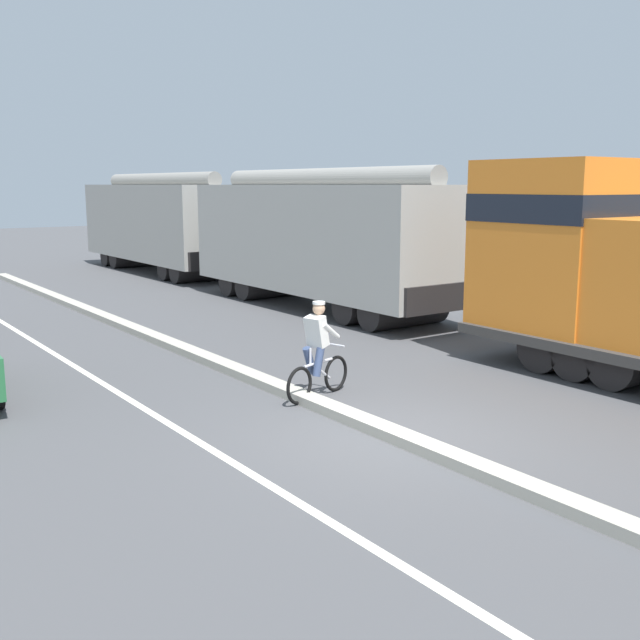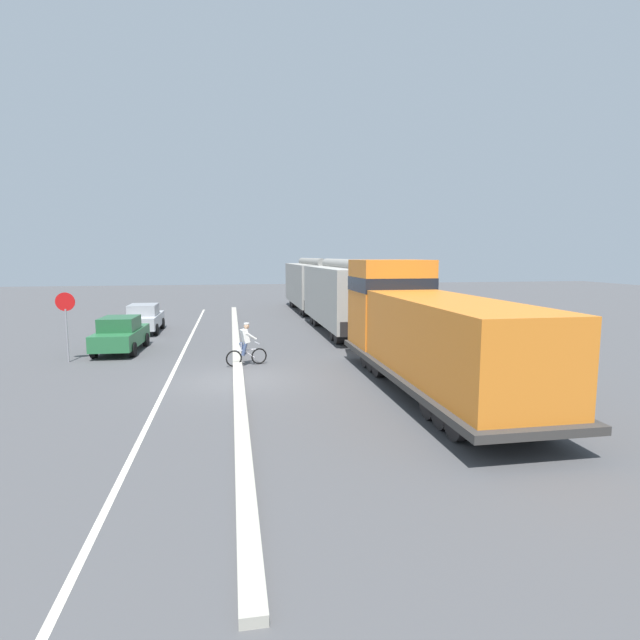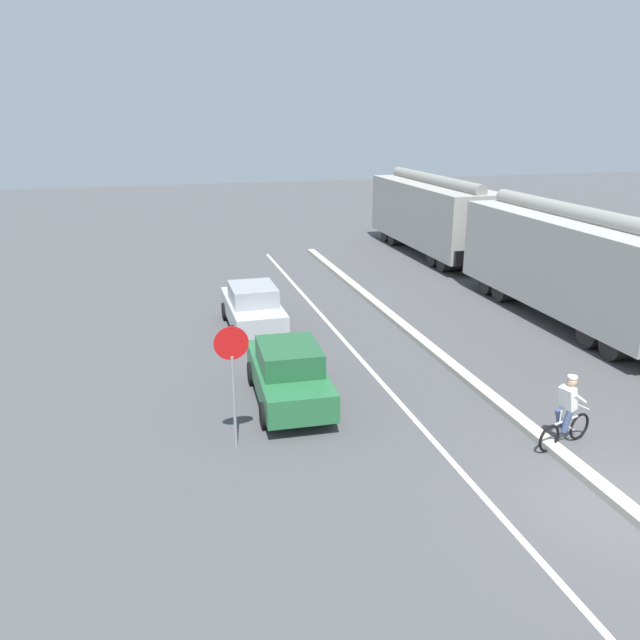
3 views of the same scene
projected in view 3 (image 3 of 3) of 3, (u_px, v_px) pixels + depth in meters
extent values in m
plane|color=#4C4C4F|center=(622.00, 508.00, 11.99)|extent=(120.00, 120.00, 0.00)
cube|color=#B2AD9E|center=(471.00, 381.00, 17.45)|extent=(0.36, 36.00, 0.16)
cube|color=silver|center=(391.00, 393.00, 16.88)|extent=(0.14, 36.00, 0.01)
cube|color=#A7A49D|center=(572.00, 262.00, 22.21)|extent=(2.90, 10.40, 3.10)
cylinder|color=gray|center=(578.00, 214.00, 21.66)|extent=(0.60, 9.88, 0.60)
cube|color=black|center=(493.00, 263.00, 27.39)|extent=(2.61, 0.10, 0.70)
cylinder|color=black|center=(510.00, 282.00, 26.20)|extent=(2.46, 0.90, 0.90)
cylinder|color=black|center=(524.00, 289.00, 25.19)|extent=(2.46, 0.90, 0.90)
cylinder|color=black|center=(617.00, 331.00, 20.30)|extent=(2.46, 0.90, 0.90)
cube|color=#9E9C94|center=(432.00, 214.00, 32.82)|extent=(2.90, 10.40, 3.10)
cylinder|color=gray|center=(434.00, 180.00, 32.27)|extent=(0.60, 9.88, 0.60)
cube|color=black|center=(394.00, 221.00, 38.00)|extent=(2.61, 0.10, 0.70)
cube|color=black|center=(480.00, 257.00, 28.40)|extent=(2.61, 0.10, 0.70)
cylinder|color=black|center=(403.00, 233.00, 36.81)|extent=(2.46, 0.90, 0.90)
cylinder|color=black|center=(411.00, 236.00, 35.81)|extent=(2.46, 0.90, 0.90)
cylinder|color=black|center=(453.00, 256.00, 30.91)|extent=(2.46, 0.90, 0.90)
cylinder|color=black|center=(464.00, 261.00, 29.91)|extent=(2.46, 0.90, 0.90)
cube|color=#286B3D|center=(289.00, 377.00, 16.23)|extent=(1.89, 4.27, 0.70)
cube|color=#225B34|center=(289.00, 356.00, 15.88)|extent=(1.58, 1.97, 0.60)
cube|color=#1E232D|center=(283.00, 345.00, 16.82)|extent=(1.43, 0.18, 0.51)
cylinder|color=black|center=(252.00, 373.00, 17.37)|extent=(0.25, 0.65, 0.64)
cylinder|color=black|center=(309.00, 368.00, 17.71)|extent=(0.25, 0.65, 0.64)
cylinder|color=black|center=(265.00, 415.00, 14.96)|extent=(0.25, 0.65, 0.64)
cylinder|color=black|center=(330.00, 408.00, 15.30)|extent=(0.25, 0.65, 0.64)
cube|color=#B7BABF|center=(253.00, 311.00, 21.68)|extent=(1.70, 4.20, 0.70)
cube|color=#9C9EA2|center=(253.00, 294.00, 21.34)|extent=(1.50, 1.90, 0.60)
cube|color=#1E232D|center=(248.00, 288.00, 22.27)|extent=(1.43, 0.12, 0.51)
cylinder|color=black|center=(225.00, 311.00, 22.78)|extent=(0.22, 0.64, 0.64)
cylinder|color=black|center=(269.00, 308.00, 23.18)|extent=(0.22, 0.64, 0.64)
cylinder|color=black|center=(235.00, 334.00, 20.40)|extent=(0.22, 0.64, 0.64)
cylinder|color=black|center=(284.00, 330.00, 20.80)|extent=(0.22, 0.64, 0.64)
torus|color=black|center=(579.00, 426.00, 14.41)|extent=(0.65, 0.25, 0.66)
torus|color=black|center=(549.00, 438.00, 13.88)|extent=(0.65, 0.25, 0.66)
cylinder|color=silver|center=(566.00, 420.00, 14.05)|extent=(0.77, 0.28, 0.05)
cylinder|color=silver|center=(568.00, 426.00, 14.16)|extent=(0.47, 0.19, 0.36)
cylinder|color=silver|center=(561.00, 417.00, 13.89)|extent=(0.04, 0.04, 0.30)
cylinder|color=silver|center=(580.00, 406.00, 14.20)|extent=(0.17, 0.47, 0.04)
cylinder|color=#38476B|center=(559.00, 418.00, 14.06)|extent=(0.33, 0.22, 0.52)
cylinder|color=#38476B|center=(567.00, 421.00, 13.90)|extent=(0.29, 0.21, 0.52)
cube|color=white|center=(568.00, 398.00, 13.85)|extent=(0.41, 0.42, 0.57)
sphere|color=tan|center=(572.00, 381.00, 13.76)|extent=(0.22, 0.22, 0.22)
cylinder|color=white|center=(573.00, 377.00, 13.73)|extent=(0.22, 0.22, 0.05)
cylinder|color=white|center=(568.00, 393.00, 14.08)|extent=(0.47, 0.22, 0.36)
cylinder|color=white|center=(580.00, 399.00, 13.82)|extent=(0.47, 0.22, 0.36)
cylinder|color=gray|center=(234.00, 402.00, 13.86)|extent=(0.07, 0.07, 2.20)
cylinder|color=red|center=(231.00, 343.00, 13.43)|extent=(0.76, 0.03, 0.76)
cylinder|color=white|center=(231.00, 343.00, 13.45)|extent=(0.48, 0.02, 0.48)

